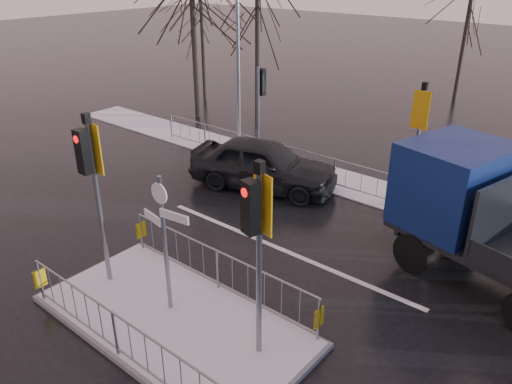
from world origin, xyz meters
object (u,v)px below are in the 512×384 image
Objects in this scene: flatbed_truck at (488,216)px; street_lamp_left at (239,31)px; car_far_lane at (263,164)px; traffic_island at (172,307)px.

flatbed_truck is 11.72m from street_lamp_left.
traffic_island is at bearing -173.00° from car_far_lane.
flatbed_truck is at bearing -112.52° from car_far_lane.
street_lamp_left reaches higher than car_far_lane.
car_far_lane is at bearing 173.90° from flatbed_truck.
car_far_lane is at bearing 113.42° from traffic_island.
traffic_island reaches higher than car_far_lane.
flatbed_truck is at bearing -18.92° from street_lamp_left.
flatbed_truck is at bearing 53.23° from traffic_island.
street_lamp_left is (-6.42, 9.49, 4.10)m from traffic_island.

